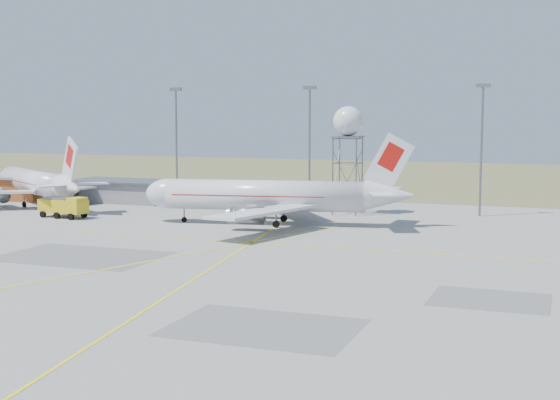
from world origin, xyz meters
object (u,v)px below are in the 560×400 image
at_px(airliner_far, 37,184).
at_px(fire_truck, 64,208).
at_px(radar_tower, 348,154).
at_px(airliner_main, 270,196).

relative_size(airliner_far, fire_truck, 3.92).
relative_size(airliner_far, radar_tower, 1.94).
relative_size(airliner_main, radar_tower, 2.28).
bearing_deg(airliner_main, fire_truck, -2.50).
xyz_separation_m(airliner_far, fire_truck, (14.24, -12.09, -2.25)).
bearing_deg(airliner_far, airliner_main, -155.73).
height_order(airliner_main, radar_tower, radar_tower).
relative_size(airliner_main, airliner_far, 1.18).
distance_m(radar_tower, fire_truck, 44.78).
distance_m(airliner_far, radar_tower, 54.53).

